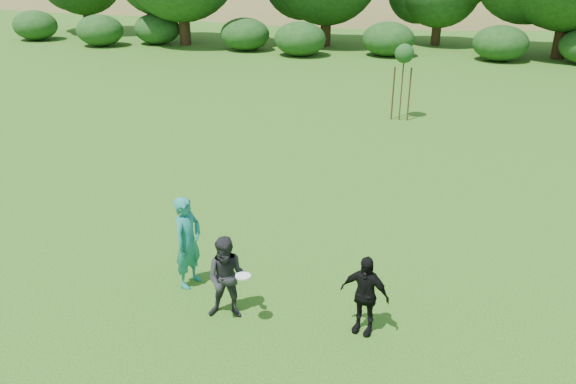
# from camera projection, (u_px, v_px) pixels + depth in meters

# --- Properties ---
(ground) EXTENTS (120.00, 120.00, 0.00)m
(ground) POSITION_uv_depth(u_px,v_px,m) (248.00, 311.00, 10.29)
(ground) COLOR #19470C
(ground) RESTS_ON ground
(player_teal) EXTENTS (0.60, 0.77, 1.87)m
(player_teal) POSITION_uv_depth(u_px,v_px,m) (188.00, 242.00, 10.75)
(player_teal) COLOR #1B7A6F
(player_teal) RESTS_ON ground
(player_grey) EXTENTS (0.86, 0.72, 1.58)m
(player_grey) POSITION_uv_depth(u_px,v_px,m) (228.00, 278.00, 9.85)
(player_grey) COLOR #242427
(player_grey) RESTS_ON ground
(player_black) EXTENTS (0.92, 0.55, 1.48)m
(player_black) POSITION_uv_depth(u_px,v_px,m) (364.00, 295.00, 9.48)
(player_black) COLOR black
(player_black) RESTS_ON ground
(frisbee) EXTENTS (0.27, 0.27, 0.05)m
(frisbee) POSITION_uv_depth(u_px,v_px,m) (243.00, 276.00, 9.48)
(frisbee) COLOR white
(frisbee) RESTS_ON ground
(sapling) EXTENTS (0.70, 0.70, 2.85)m
(sapling) POSITION_uv_depth(u_px,v_px,m) (404.00, 56.00, 20.43)
(sapling) COLOR #3F2B18
(sapling) RESTS_ON ground
(hillside) EXTENTS (150.00, 72.00, 52.00)m
(hillside) POSITION_uv_depth(u_px,v_px,m) (402.00, 89.00, 75.94)
(hillside) COLOR olive
(hillside) RESTS_ON ground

